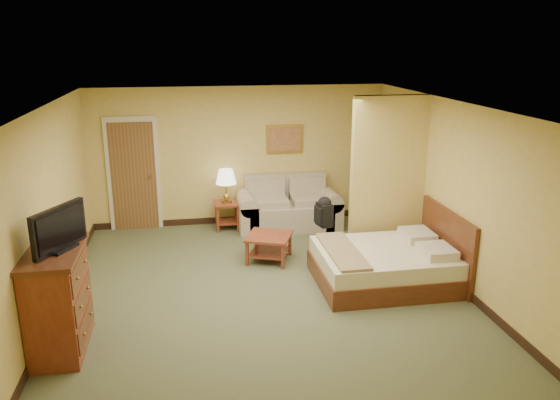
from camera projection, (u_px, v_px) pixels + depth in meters
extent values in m
plane|color=#515839|center=(263.00, 288.00, 7.78)|extent=(6.00, 6.00, 0.00)
plane|color=white|center=(261.00, 105.00, 7.04)|extent=(6.00, 6.00, 0.00)
cube|color=#D0B458|center=(239.00, 156.00, 10.24)|extent=(5.50, 0.02, 2.60)
cube|color=#D0B458|center=(48.00, 212.00, 6.95)|extent=(0.02, 6.00, 2.60)
cube|color=#D0B458|center=(450.00, 192.00, 7.86)|extent=(0.02, 6.00, 2.60)
cube|color=#D0B458|center=(388.00, 178.00, 8.64)|extent=(1.20, 0.15, 2.60)
cube|color=beige|center=(133.00, 174.00, 9.96)|extent=(0.94, 0.06, 2.10)
cube|color=brown|center=(134.00, 177.00, 9.96)|extent=(0.80, 0.04, 2.00)
cylinder|color=#A3853C|center=(150.00, 177.00, 9.96)|extent=(0.04, 0.12, 0.04)
cube|color=black|center=(241.00, 219.00, 10.59)|extent=(5.50, 0.02, 0.12)
cube|color=tan|center=(289.00, 215.00, 10.24)|extent=(1.57, 0.84, 0.47)
cube|color=tan|center=(285.00, 186.00, 10.45)|extent=(1.57, 0.20, 0.49)
cube|color=tan|center=(247.00, 216.00, 10.10)|extent=(0.34, 0.84, 0.53)
cube|color=tan|center=(329.00, 212.00, 10.36)|extent=(0.34, 0.84, 0.53)
cube|color=maroon|center=(227.00, 203.00, 10.09)|extent=(0.46, 0.46, 0.04)
cube|color=maroon|center=(227.00, 221.00, 10.19)|extent=(0.39, 0.39, 0.03)
cube|color=maroon|center=(218.00, 220.00, 9.96)|extent=(0.05, 0.05, 0.47)
cube|color=maroon|center=(238.00, 219.00, 10.02)|extent=(0.05, 0.05, 0.47)
cube|color=maroon|center=(217.00, 214.00, 10.31)|extent=(0.05, 0.05, 0.47)
cube|color=maroon|center=(236.00, 213.00, 10.37)|extent=(0.05, 0.05, 0.47)
cylinder|color=#A3853C|center=(227.00, 201.00, 10.08)|extent=(0.19, 0.19, 0.04)
cylinder|color=#A3853C|center=(226.00, 189.00, 10.01)|extent=(0.03, 0.03, 0.32)
cone|color=white|center=(226.00, 177.00, 9.95)|extent=(0.38, 0.38, 0.26)
cube|color=maroon|center=(269.00, 236.00, 8.65)|extent=(0.87, 0.87, 0.04)
cube|color=maroon|center=(269.00, 252.00, 8.73)|extent=(0.74, 0.74, 0.03)
cube|color=maroon|center=(254.00, 257.00, 8.40)|extent=(0.05, 0.05, 0.40)
cube|color=maroon|center=(283.00, 241.00, 9.03)|extent=(0.05, 0.05, 0.40)
cube|color=#B78E3F|center=(285.00, 139.00, 10.28)|extent=(0.70, 0.03, 0.54)
cube|color=brown|center=(285.00, 139.00, 10.26)|extent=(0.58, 0.02, 0.43)
cube|color=maroon|center=(59.00, 303.00, 6.12)|extent=(0.53, 1.05, 1.15)
cube|color=#4E2312|center=(52.00, 253.00, 5.95)|extent=(0.59, 1.13, 0.06)
cube|color=black|center=(61.00, 248.00, 5.95)|extent=(0.34, 0.40, 0.03)
cube|color=black|center=(59.00, 228.00, 5.89)|extent=(0.43, 0.73, 0.48)
cube|color=#4E2312|center=(382.00, 273.00, 7.93)|extent=(1.91, 1.53, 0.29)
cube|color=#ECE6C1|center=(383.00, 257.00, 7.86)|extent=(1.85, 1.47, 0.23)
cube|color=#4E2312|center=(446.00, 245.00, 7.98)|extent=(0.06, 1.62, 1.05)
cube|color=beige|center=(437.00, 251.00, 7.60)|extent=(0.43, 0.53, 0.13)
cube|color=beige|center=(417.00, 235.00, 8.23)|extent=(0.43, 0.53, 0.13)
cube|color=olive|center=(342.00, 251.00, 7.72)|extent=(0.43, 1.43, 0.05)
cube|color=black|center=(324.00, 215.00, 8.77)|extent=(0.25, 0.32, 0.38)
sphere|color=black|center=(325.00, 203.00, 8.72)|extent=(0.23, 0.23, 0.23)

